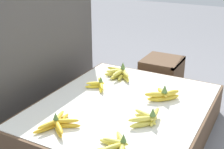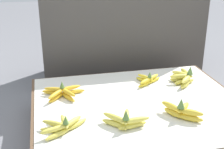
{
  "view_description": "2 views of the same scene",
  "coord_description": "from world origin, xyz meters",
  "px_view_note": "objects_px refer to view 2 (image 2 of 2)",
  "views": [
    {
      "loc": [
        -1.49,
        -0.72,
        1.07
      ],
      "look_at": [
        0.09,
        0.13,
        0.34
      ],
      "focal_mm": 50.0,
      "sensor_mm": 36.0,
      "label": 1
    },
    {
      "loc": [
        -0.48,
        -1.43,
        1.0
      ],
      "look_at": [
        -0.14,
        0.06,
        0.37
      ],
      "focal_mm": 50.0,
      "sensor_mm": 36.0,
      "label": 2
    }
  ],
  "objects_px": {
    "banana_bunch_front_left": "(62,126)",
    "banana_bunch_front_midright": "(182,111)",
    "banana_bunch_middle_left": "(62,92)",
    "banana_bunch_front_midleft": "(125,121)",
    "banana_bunch_middle_midright": "(148,80)",
    "banana_bunch_middle_right": "(184,78)"
  },
  "relations": [
    {
      "from": "banana_bunch_front_midleft",
      "to": "banana_bunch_front_midright",
      "type": "bearing_deg",
      "value": 4.48
    },
    {
      "from": "banana_bunch_front_left",
      "to": "banana_bunch_front_midleft",
      "type": "distance_m",
      "value": 0.29
    },
    {
      "from": "banana_bunch_front_midleft",
      "to": "banana_bunch_middle_left",
      "type": "bearing_deg",
      "value": 124.38
    },
    {
      "from": "banana_bunch_front_left",
      "to": "banana_bunch_middle_right",
      "type": "distance_m",
      "value": 0.88
    },
    {
      "from": "banana_bunch_middle_right",
      "to": "banana_bunch_middle_left",
      "type": "bearing_deg",
      "value": -177.3
    },
    {
      "from": "banana_bunch_middle_left",
      "to": "banana_bunch_middle_right",
      "type": "relative_size",
      "value": 1.05
    },
    {
      "from": "banana_bunch_middle_right",
      "to": "banana_bunch_middle_midright",
      "type": "bearing_deg",
      "value": 171.18
    },
    {
      "from": "banana_bunch_front_midright",
      "to": "banana_bunch_middle_midright",
      "type": "bearing_deg",
      "value": 94.05
    },
    {
      "from": "banana_bunch_middle_right",
      "to": "banana_bunch_front_left",
      "type": "bearing_deg",
      "value": -153.66
    },
    {
      "from": "banana_bunch_front_left",
      "to": "banana_bunch_front_midright",
      "type": "distance_m",
      "value": 0.59
    },
    {
      "from": "banana_bunch_front_midleft",
      "to": "banana_bunch_front_midright",
      "type": "height_order",
      "value": "banana_bunch_front_midright"
    },
    {
      "from": "banana_bunch_middle_midright",
      "to": "banana_bunch_front_midleft",
      "type": "bearing_deg",
      "value": -120.48
    },
    {
      "from": "banana_bunch_front_left",
      "to": "banana_bunch_middle_left",
      "type": "relative_size",
      "value": 0.93
    },
    {
      "from": "banana_bunch_middle_midright",
      "to": "banana_bunch_front_left",
      "type": "bearing_deg",
      "value": -142.92
    },
    {
      "from": "banana_bunch_middle_left",
      "to": "banana_bunch_middle_right",
      "type": "height_order",
      "value": "banana_bunch_middle_right"
    },
    {
      "from": "banana_bunch_front_left",
      "to": "banana_bunch_middle_left",
      "type": "bearing_deg",
      "value": 85.25
    },
    {
      "from": "banana_bunch_front_left",
      "to": "banana_bunch_front_midright",
      "type": "relative_size",
      "value": 1.22
    },
    {
      "from": "banana_bunch_front_midleft",
      "to": "banana_bunch_middle_right",
      "type": "height_order",
      "value": "banana_bunch_middle_right"
    },
    {
      "from": "banana_bunch_front_midleft",
      "to": "banana_bunch_middle_midright",
      "type": "relative_size",
      "value": 1.2
    },
    {
      "from": "banana_bunch_front_midright",
      "to": "banana_bunch_middle_left",
      "type": "distance_m",
      "value": 0.67
    },
    {
      "from": "banana_bunch_middle_midright",
      "to": "banana_bunch_middle_right",
      "type": "xyz_separation_m",
      "value": [
        0.22,
        -0.03,
        0.01
      ]
    },
    {
      "from": "banana_bunch_front_midleft",
      "to": "banana_bunch_middle_right",
      "type": "bearing_deg",
      "value": 40.47
    }
  ]
}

